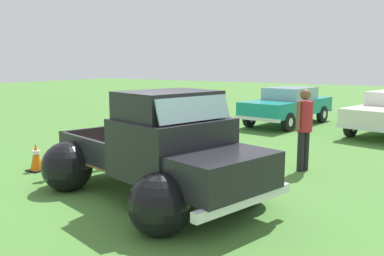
# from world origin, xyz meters

# --- Properties ---
(ground_plane) EXTENTS (80.00, 80.00, 0.00)m
(ground_plane) POSITION_xyz_m (0.00, 0.00, 0.00)
(ground_plane) COLOR #477A33
(vintage_pickup_truck) EXTENTS (4.95, 3.63, 1.96)m
(vintage_pickup_truck) POSITION_xyz_m (0.38, -0.10, 0.76)
(vintage_pickup_truck) COLOR black
(vintage_pickup_truck) RESTS_ON ground
(show_car_0) EXTENTS (2.36, 4.70, 1.43)m
(show_car_0) POSITION_xyz_m (-0.91, 9.70, 0.78)
(show_car_0) COLOR black
(show_car_0) RESTS_ON ground
(spectator_0) EXTENTS (0.44, 0.53, 1.82)m
(spectator_0) POSITION_xyz_m (1.78, 3.22, 1.05)
(spectator_0) COLOR black
(spectator_0) RESTS_ON ground
(lane_cone_0) EXTENTS (0.36, 0.36, 0.63)m
(lane_cone_0) POSITION_xyz_m (-3.19, 0.00, 0.31)
(lane_cone_0) COLOR black
(lane_cone_0) RESTS_ON ground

